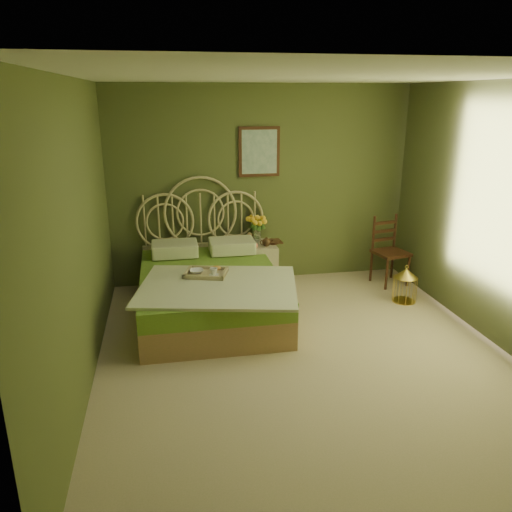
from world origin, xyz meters
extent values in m
plane|color=#CCB193|center=(0.00, 0.00, 0.00)|extent=(4.50, 4.50, 0.00)
plane|color=silver|center=(0.00, 0.00, 2.60)|extent=(4.50, 4.50, 0.00)
plane|color=#4F572E|center=(0.00, 2.25, 1.30)|extent=(4.00, 0.00, 4.00)
plane|color=#4F572E|center=(-2.00, 0.00, 1.30)|extent=(0.00, 4.50, 4.50)
plane|color=#4F572E|center=(2.00, 0.00, 1.30)|extent=(0.00, 4.50, 4.50)
cube|color=#39230F|center=(-0.03, 2.23, 1.75)|extent=(0.54, 0.03, 0.64)
cube|color=beige|center=(-0.03, 2.21, 1.75)|extent=(0.46, 0.01, 0.56)
cube|color=tan|center=(-0.82, 1.13, 0.15)|extent=(1.55, 2.07, 0.31)
cube|color=olive|center=(-0.82, 1.13, 0.41)|extent=(1.55, 2.07, 0.21)
cube|color=beige|center=(-0.77, 0.67, 0.53)|extent=(1.85, 1.55, 0.03)
cube|color=beige|center=(-1.18, 1.86, 0.61)|extent=(0.57, 0.41, 0.17)
cube|color=beige|center=(-0.46, 1.86, 0.61)|extent=(0.57, 0.41, 0.17)
cube|color=#CEBF89|center=(-0.87, 1.01, 0.54)|extent=(0.53, 0.47, 0.04)
ellipsoid|color=#B77A38|center=(-0.75, 1.10, 0.59)|extent=(0.12, 0.07, 0.05)
cube|color=beige|center=(-0.13, 1.98, 0.29)|extent=(0.53, 0.53, 0.58)
cylinder|color=silver|center=(-0.08, 2.11, 0.67)|extent=(0.10, 0.10, 0.18)
ellipsoid|color=tan|center=(-0.28, 2.09, 0.63)|extent=(0.21, 0.11, 0.10)
sphere|color=#EE805C|center=(-0.24, 1.82, 0.61)|extent=(0.07, 0.07, 0.07)
sphere|color=#EE805C|center=(-0.17, 1.80, 0.61)|extent=(0.07, 0.07, 0.07)
cube|color=#39230F|center=(1.67, 1.71, 0.43)|extent=(0.48, 0.48, 0.04)
cylinder|color=#39230F|center=(1.50, 1.54, 0.22)|extent=(0.03, 0.03, 0.43)
cylinder|color=#39230F|center=(1.84, 1.54, 0.22)|extent=(0.03, 0.03, 0.43)
cylinder|color=#39230F|center=(1.50, 1.89, 0.22)|extent=(0.03, 0.03, 0.43)
cylinder|color=#39230F|center=(1.84, 1.89, 0.22)|extent=(0.03, 0.03, 0.43)
cube|color=#39230F|center=(1.67, 1.89, 0.68)|extent=(0.35, 0.11, 0.48)
cylinder|color=gold|center=(1.59, 1.09, 0.01)|extent=(0.28, 0.28, 0.01)
cylinder|color=gold|center=(1.59, 1.09, 0.16)|extent=(0.28, 0.28, 0.32)
cone|color=gold|center=(1.59, 1.09, 0.37)|extent=(0.28, 0.28, 0.11)
imported|color=#381E0F|center=(0.05, 2.00, 0.59)|extent=(0.19, 0.25, 0.02)
imported|color=#472819|center=(0.05, 2.00, 0.61)|extent=(0.21, 0.24, 0.02)
imported|color=white|center=(-0.97, 1.06, 0.58)|extent=(0.16, 0.16, 0.04)
imported|color=white|center=(-0.79, 0.95, 0.60)|extent=(0.11, 0.11, 0.08)
camera|label=1|loc=(-1.28, -4.22, 2.45)|focal=35.00mm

